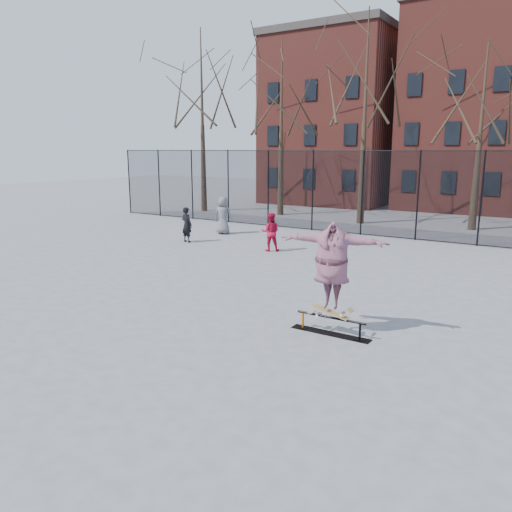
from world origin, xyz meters
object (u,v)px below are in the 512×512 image
Objects in this scene: skate_rail at (330,327)px; skateboard at (330,314)px; bystander_grey at (223,215)px; bystander_black at (187,225)px; bystander_red at (271,232)px; skater at (332,269)px.

skateboard is at bearing 180.00° from skate_rail.
skateboard is 0.50× the size of bystander_grey.
bystander_black is (-0.05, -2.63, -0.12)m from bystander_grey.
bystander_red is at bearing 129.37° from skate_rail.
bystander_red reaches higher than skate_rail.
bystander_grey is at bearing -84.51° from bystander_black.
skate_rail is 1.03× the size of bystander_grey.
bystander_black is at bearing 145.47° from skate_rail.
bystander_black is at bearing 133.13° from skater.
skateboard is 13.83m from bystander_grey.
skater is 1.31× the size of bystander_grey.
skateboard is at bearing 151.99° from bystander_black.
skateboard is 0.59× the size of bystander_black.
skate_rail is 1.20× the size of bystander_red.
skater is 13.83m from bystander_grey.
skater reaches higher than skateboard.
skate_rail is 1.19× the size of bystander_black.
bystander_black is (-10.05, 6.92, 0.62)m from skate_rail.
skate_rail is 12.22m from bystander_black.
skateboard is 0.59× the size of bystander_red.
skate_rail is 1.31m from skater.
bystander_red is (4.08, -2.32, -0.13)m from bystander_grey.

